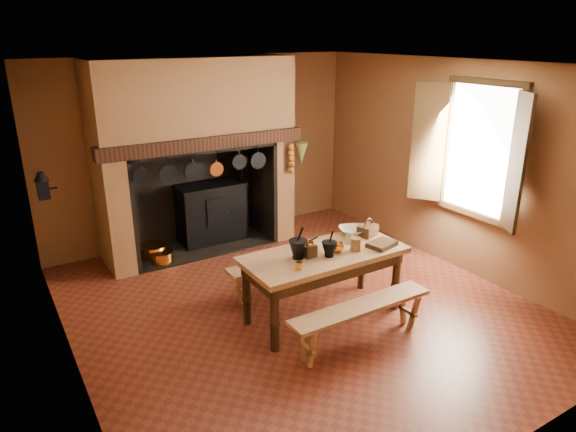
% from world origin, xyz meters
% --- Properties ---
extents(floor, '(5.50, 5.50, 0.00)m').
position_xyz_m(floor, '(0.00, 0.00, 0.00)').
color(floor, maroon).
rests_on(floor, ground).
extents(ceiling, '(5.50, 5.50, 0.00)m').
position_xyz_m(ceiling, '(0.00, 0.00, 2.80)').
color(ceiling, silver).
rests_on(ceiling, back_wall).
extents(back_wall, '(5.00, 0.02, 2.80)m').
position_xyz_m(back_wall, '(0.00, 2.75, 1.40)').
color(back_wall, brown).
rests_on(back_wall, floor).
extents(wall_left, '(0.02, 5.50, 2.80)m').
position_xyz_m(wall_left, '(-2.50, 0.00, 1.40)').
color(wall_left, brown).
rests_on(wall_left, floor).
extents(wall_right, '(0.02, 5.50, 2.80)m').
position_xyz_m(wall_right, '(2.50, 0.00, 1.40)').
color(wall_right, brown).
rests_on(wall_right, floor).
extents(wall_front, '(5.00, 0.02, 2.80)m').
position_xyz_m(wall_front, '(0.00, -2.75, 1.40)').
color(wall_front, brown).
rests_on(wall_front, floor).
extents(chimney_breast, '(2.95, 0.96, 2.80)m').
position_xyz_m(chimney_breast, '(-0.30, 2.31, 1.81)').
color(chimney_breast, brown).
rests_on(chimney_breast, floor).
extents(iron_range, '(1.12, 0.55, 1.60)m').
position_xyz_m(iron_range, '(-0.04, 2.45, 0.48)').
color(iron_range, black).
rests_on(iron_range, floor).
extents(hearth_pans, '(0.51, 0.62, 0.20)m').
position_xyz_m(hearth_pans, '(-1.05, 2.22, 0.09)').
color(hearth_pans, orange).
rests_on(hearth_pans, floor).
extents(hanging_pans, '(1.92, 0.29, 0.27)m').
position_xyz_m(hanging_pans, '(-0.34, 1.81, 1.36)').
color(hanging_pans, black).
rests_on(hanging_pans, chimney_breast).
extents(onion_string, '(0.12, 0.10, 0.46)m').
position_xyz_m(onion_string, '(1.00, 1.79, 1.33)').
color(onion_string, '#AA6B1F').
rests_on(onion_string, chimney_breast).
extents(herb_bunch, '(0.20, 0.20, 0.35)m').
position_xyz_m(herb_bunch, '(1.18, 1.79, 1.38)').
color(herb_bunch, '#5E6530').
rests_on(herb_bunch, chimney_breast).
extents(window, '(0.39, 1.75, 1.76)m').
position_xyz_m(window, '(2.35, -0.40, 1.70)').
color(window, white).
rests_on(window, wall_right).
extents(wall_coffee_mill, '(0.23, 0.16, 0.31)m').
position_xyz_m(wall_coffee_mill, '(-2.42, 1.55, 1.52)').
color(wall_coffee_mill, black).
rests_on(wall_coffee_mill, wall_left).
extents(work_table, '(1.85, 0.82, 0.80)m').
position_xyz_m(work_table, '(0.12, -0.33, 0.67)').
color(work_table, tan).
rests_on(work_table, floor).
extents(bench_front, '(1.66, 0.29, 0.47)m').
position_xyz_m(bench_front, '(0.12, -1.00, 0.35)').
color(bench_front, tan).
rests_on(bench_front, floor).
extents(bench_back, '(1.68, 0.29, 0.47)m').
position_xyz_m(bench_back, '(0.12, 0.36, 0.35)').
color(bench_back, tan).
rests_on(bench_back, floor).
extents(mortar_large, '(0.21, 0.21, 0.35)m').
position_xyz_m(mortar_large, '(-0.22, -0.31, 0.92)').
color(mortar_large, black).
rests_on(mortar_large, work_table).
extents(mortar_small, '(0.17, 0.17, 0.29)m').
position_xyz_m(mortar_small, '(0.10, -0.44, 0.90)').
color(mortar_small, black).
rests_on(mortar_small, work_table).
extents(coffee_grinder, '(0.18, 0.14, 0.21)m').
position_xyz_m(coffee_grinder, '(-0.09, -0.33, 0.88)').
color(coffee_grinder, '#3A2812').
rests_on(coffee_grinder, work_table).
extents(brass_mug_a, '(0.09, 0.09, 0.08)m').
position_xyz_m(brass_mug_a, '(-0.36, -0.55, 0.84)').
color(brass_mug_a, orange).
rests_on(brass_mug_a, work_table).
extents(brass_mug_b, '(0.09, 0.09, 0.09)m').
position_xyz_m(brass_mug_b, '(-0.06, -0.06, 0.85)').
color(brass_mug_b, orange).
rests_on(brass_mug_b, work_table).
extents(mixing_bowl, '(0.42, 0.42, 0.08)m').
position_xyz_m(mixing_bowl, '(0.73, -0.05, 0.84)').
color(mixing_bowl, tan).
rests_on(mixing_bowl, work_table).
extents(stoneware_crock, '(0.12, 0.12, 0.15)m').
position_xyz_m(stoneware_crock, '(0.45, -0.47, 0.88)').
color(stoneware_crock, brown).
rests_on(stoneware_crock, work_table).
extents(glass_jar, '(0.10, 0.10, 0.15)m').
position_xyz_m(glass_jar, '(0.51, -0.27, 0.87)').
color(glass_jar, beige).
rests_on(glass_jar, work_table).
extents(wicker_basket, '(0.28, 0.24, 0.23)m').
position_xyz_m(wicker_basket, '(0.85, -0.19, 0.87)').
color(wicker_basket, '#4F2D17').
rests_on(wicker_basket, work_table).
extents(wooden_tray, '(0.37, 0.30, 0.06)m').
position_xyz_m(wooden_tray, '(0.77, -0.54, 0.83)').
color(wooden_tray, '#3A2812').
rests_on(wooden_tray, work_table).
extents(brass_cup, '(0.17, 0.17, 0.11)m').
position_xyz_m(brass_cup, '(0.25, -0.39, 0.86)').
color(brass_cup, orange).
rests_on(brass_cup, work_table).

